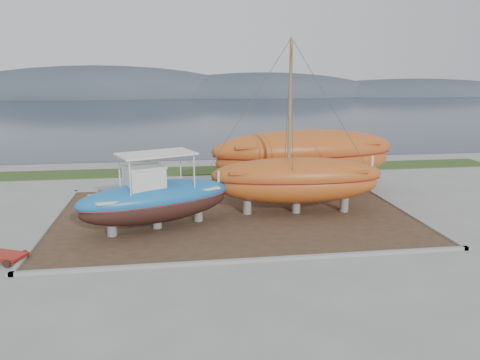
{
  "coord_description": "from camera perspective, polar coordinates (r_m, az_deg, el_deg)",
  "views": [
    {
      "loc": [
        -3.01,
        -19.16,
        7.4
      ],
      "look_at": [
        0.32,
        4.0,
        1.92
      ],
      "focal_mm": 35.0,
      "sensor_mm": 36.0,
      "label": 1
    }
  ],
  "objects": [
    {
      "name": "white_dinghy",
      "position": [
        25.07,
        -13.25,
        -2.86
      ],
      "size": [
        3.8,
        1.43,
        1.14
      ],
      "primitive_type": null,
      "rotation": [
        0.0,
        0.0,
        -0.0
      ],
      "color": "silver",
      "rests_on": "dirt_patch"
    },
    {
      "name": "mountain_ridge",
      "position": [
        144.38,
        -7.11,
        10.13
      ],
      "size": [
        200.0,
        36.0,
        20.0
      ],
      "primitive_type": null,
      "color": "#333D49",
      "rests_on": "ground"
    },
    {
      "name": "curb_frame",
      "position": [
        24.48,
        -0.75,
        -4.24
      ],
      "size": [
        18.6,
        12.6,
        0.15
      ],
      "primitive_type": null,
      "color": "gray",
      "rests_on": "ground"
    },
    {
      "name": "orange_sailboat",
      "position": [
        24.15,
        7.12,
        6.21
      ],
      "size": [
        9.18,
        3.24,
        8.91
      ],
      "primitive_type": null,
      "rotation": [
        0.0,
        0.0,
        -0.07
      ],
      "color": "#AB4D1A",
      "rests_on": "dirt_patch"
    },
    {
      "name": "dirt_patch",
      "position": [
        24.49,
        -0.75,
        -4.34
      ],
      "size": [
        18.0,
        12.0,
        0.06
      ],
      "primitive_type": "cube",
      "color": "#422D1E",
      "rests_on": "ground"
    },
    {
      "name": "sea",
      "position": [
        89.52,
        -6.31,
        8.34
      ],
      "size": [
        260.0,
        100.0,
        0.04
      ],
      "primitive_type": null,
      "color": "#1A2434",
      "rests_on": "ground"
    },
    {
      "name": "red_trailer",
      "position": [
        20.99,
        -26.58,
        -8.48
      ],
      "size": [
        2.46,
        1.91,
        0.31
      ],
      "primitive_type": null,
      "rotation": [
        0.0,
        0.0,
        -0.43
      ],
      "color": "#A91F13",
      "rests_on": "ground"
    },
    {
      "name": "ground",
      "position": [
        20.76,
        0.69,
        -7.71
      ],
      "size": [
        140.0,
        140.0,
        0.0
      ],
      "primitive_type": "plane",
      "color": "gray",
      "rests_on": "ground"
    },
    {
      "name": "blue_caique",
      "position": [
        22.36,
        -10.22,
        -1.36
      ],
      "size": [
        7.85,
        4.99,
        3.62
      ],
      "primitive_type": null,
      "rotation": [
        0.0,
        0.0,
        0.38
      ],
      "color": "#1C6BAE",
      "rests_on": "dirt_patch"
    },
    {
      "name": "orange_bare_hull",
      "position": [
        29.0,
        7.82,
        2.21
      ],
      "size": [
        11.77,
        4.36,
        3.78
      ],
      "primitive_type": null,
      "rotation": [
        0.0,
        0.0,
        0.08
      ],
      "color": "#AB4D1A",
      "rests_on": "dirt_patch"
    },
    {
      "name": "grass_strip",
      "position": [
        35.56,
        -3.16,
        1.2
      ],
      "size": [
        44.0,
        3.0,
        0.08
      ],
      "primitive_type": "cube",
      "color": "#284219",
      "rests_on": "ground"
    }
  ]
}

